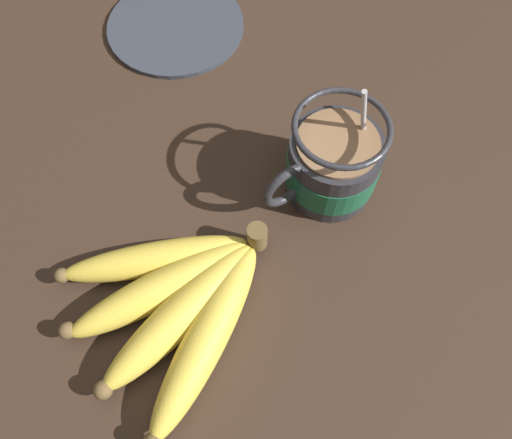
{
  "coord_description": "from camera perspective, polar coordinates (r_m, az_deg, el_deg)",
  "views": [
    {
      "loc": [
        12.0,
        18.71,
        49.32
      ],
      "look_at": [
        0.45,
        1.15,
        7.33
      ],
      "focal_mm": 35.0,
      "sensor_mm": 36.0,
      "label": 1
    }
  ],
  "objects": [
    {
      "name": "table",
      "position": [
        0.53,
        -0.28,
        -1.71
      ],
      "size": [
        117.83,
        117.83,
        2.76
      ],
      "color": "#332319",
      "rests_on": "ground"
    },
    {
      "name": "small_plate",
      "position": [
        0.7,
        -9.16,
        21.02
      ],
      "size": [
        17.59,
        17.59,
        0.6
      ],
      "color": "#333842",
      "rests_on": "table"
    },
    {
      "name": "coffee_mug",
      "position": [
        0.51,
        8.92,
        5.96
      ],
      "size": [
        13.2,
        9.44,
        13.98
      ],
      "color": "#28282D",
      "rests_on": "table"
    },
    {
      "name": "banana_bunch",
      "position": [
        0.47,
        -8.94,
        -9.28
      ],
      "size": [
        21.08,
        20.87,
        4.13
      ],
      "color": "brown",
      "rests_on": "table"
    }
  ]
}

